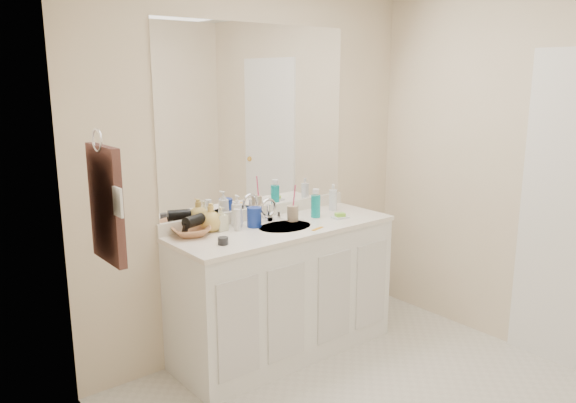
% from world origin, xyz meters
% --- Properties ---
extents(wall_back, '(2.60, 0.02, 2.40)m').
position_xyz_m(wall_back, '(0.00, 1.30, 1.20)').
color(wall_back, beige).
rests_on(wall_back, floor).
extents(wall_left, '(0.02, 2.60, 2.40)m').
position_xyz_m(wall_left, '(-1.30, 0.00, 1.20)').
color(wall_left, beige).
rests_on(wall_left, floor).
extents(wall_right, '(0.02, 2.60, 2.40)m').
position_xyz_m(wall_right, '(1.30, 0.00, 1.20)').
color(wall_right, beige).
rests_on(wall_right, floor).
extents(vanity_cabinet, '(1.50, 0.55, 0.85)m').
position_xyz_m(vanity_cabinet, '(0.00, 1.02, 0.42)').
color(vanity_cabinet, white).
rests_on(vanity_cabinet, floor).
extents(countertop, '(1.52, 0.57, 0.03)m').
position_xyz_m(countertop, '(0.00, 1.02, 0.86)').
color(countertop, white).
rests_on(countertop, vanity_cabinet).
extents(backsplash, '(1.52, 0.03, 0.08)m').
position_xyz_m(backsplash, '(0.00, 1.29, 0.92)').
color(backsplash, white).
rests_on(backsplash, countertop).
extents(sink_basin, '(0.37, 0.37, 0.02)m').
position_xyz_m(sink_basin, '(0.00, 1.00, 0.87)').
color(sink_basin, beige).
rests_on(sink_basin, countertop).
extents(faucet, '(0.02, 0.02, 0.11)m').
position_xyz_m(faucet, '(0.00, 1.18, 0.94)').
color(faucet, silver).
rests_on(faucet, countertop).
extents(mirror, '(1.48, 0.01, 1.20)m').
position_xyz_m(mirror, '(0.00, 1.29, 1.56)').
color(mirror, white).
rests_on(mirror, wall_back).
extents(blue_mug, '(0.11, 0.11, 0.13)m').
position_xyz_m(blue_mug, '(-0.16, 1.12, 0.94)').
color(blue_mug, navy).
rests_on(blue_mug, countertop).
extents(tan_cup, '(0.09, 0.09, 0.10)m').
position_xyz_m(tan_cup, '(0.13, 1.08, 0.93)').
color(tan_cup, tan).
rests_on(tan_cup, countertop).
extents(toothbrush, '(0.01, 0.04, 0.19)m').
position_xyz_m(toothbrush, '(0.14, 1.08, 1.03)').
color(toothbrush, '#DD3A6A').
rests_on(toothbrush, tan_cup).
extents(mouthwash_bottle, '(0.08, 0.08, 0.15)m').
position_xyz_m(mouthwash_bottle, '(0.31, 1.06, 0.96)').
color(mouthwash_bottle, '#0C9796').
rests_on(mouthwash_bottle, countertop).
extents(clear_pump_bottle, '(0.07, 0.07, 0.15)m').
position_xyz_m(clear_pump_bottle, '(0.55, 1.13, 0.96)').
color(clear_pump_bottle, silver).
rests_on(clear_pump_bottle, countertop).
extents(soap_dish, '(0.11, 0.09, 0.01)m').
position_xyz_m(soap_dish, '(0.42, 0.93, 0.89)').
color(soap_dish, white).
rests_on(soap_dish, countertop).
extents(green_soap, '(0.08, 0.07, 0.02)m').
position_xyz_m(green_soap, '(0.42, 0.93, 0.90)').
color(green_soap, '#85D634').
rests_on(green_soap, soap_dish).
extents(orange_comb, '(0.11, 0.05, 0.00)m').
position_xyz_m(orange_comb, '(0.12, 0.83, 0.88)').
color(orange_comb, '#FF9F1A').
rests_on(orange_comb, countertop).
extents(dark_jar, '(0.08, 0.08, 0.04)m').
position_xyz_m(dark_jar, '(-0.53, 0.92, 0.90)').
color(dark_jar, '#242529').
rests_on(dark_jar, countertop).
extents(extra_white_bottle, '(0.05, 0.05, 0.14)m').
position_xyz_m(extra_white_bottle, '(-0.30, 1.11, 0.95)').
color(extra_white_bottle, silver).
rests_on(extra_white_bottle, countertop).
extents(soap_bottle_white, '(0.09, 0.09, 0.20)m').
position_xyz_m(soap_bottle_white, '(-0.24, 1.21, 0.98)').
color(soap_bottle_white, white).
rests_on(soap_bottle_white, countertop).
extents(soap_bottle_cream, '(0.07, 0.07, 0.15)m').
position_xyz_m(soap_bottle_cream, '(-0.37, 1.18, 0.96)').
color(soap_bottle_cream, beige).
rests_on(soap_bottle_cream, countertop).
extents(soap_bottle_yellow, '(0.15, 0.15, 0.18)m').
position_xyz_m(soap_bottle_yellow, '(-0.43, 1.21, 0.97)').
color(soap_bottle_yellow, '#DAB454').
rests_on(soap_bottle_yellow, countertop).
extents(wicker_basket, '(0.29, 0.29, 0.06)m').
position_xyz_m(wicker_basket, '(-0.58, 1.20, 0.91)').
color(wicker_basket, '#B37248').
rests_on(wicker_basket, countertop).
extents(hair_dryer, '(0.16, 0.11, 0.07)m').
position_xyz_m(hair_dryer, '(-0.56, 1.20, 0.97)').
color(hair_dryer, black).
rests_on(hair_dryer, wicker_basket).
extents(towel_ring, '(0.01, 0.11, 0.11)m').
position_xyz_m(towel_ring, '(-1.27, 0.77, 1.55)').
color(towel_ring, silver).
rests_on(towel_ring, wall_left).
extents(hand_towel, '(0.04, 0.32, 0.55)m').
position_xyz_m(hand_towel, '(-1.25, 0.77, 1.25)').
color(hand_towel, '#321D1A').
rests_on(hand_towel, towel_ring).
extents(switch_plate, '(0.01, 0.08, 0.13)m').
position_xyz_m(switch_plate, '(-1.27, 0.57, 1.30)').
color(switch_plate, white).
rests_on(switch_plate, wall_left).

